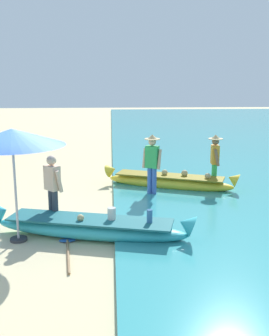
{
  "coord_description": "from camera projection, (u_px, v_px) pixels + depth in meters",
  "views": [
    {
      "loc": [
        1.93,
        -8.41,
        3.38
      ],
      "look_at": [
        2.58,
        2.78,
        0.9
      ],
      "focal_mm": 43.3,
      "sensor_mm": 36.0,
      "label": 1
    }
  ],
  "objects": [
    {
      "name": "ground_plane",
      "position": [
        24.0,
        237.0,
        8.82
      ],
      "size": [
        80.0,
        80.0,
        0.0
      ],
      "primitive_type": "plane",
      "color": "beige"
    },
    {
      "name": "boat_yellow_midground",
      "position": [
        169.0,
        181.0,
        12.56
      ],
      "size": [
        4.1,
        2.1,
        0.73
      ],
      "color": "yellow",
      "rests_on": "ground"
    },
    {
      "name": "person_tourist_customer",
      "position": [
        53.0,
        187.0,
        9.17
      ],
      "size": [
        0.52,
        0.53,
        1.71
      ],
      "color": "#333842",
      "rests_on": "ground"
    },
    {
      "name": "paddle",
      "position": [
        68.0,
        250.0,
        8.11
      ],
      "size": [
        0.4,
        1.65,
        0.05
      ],
      "color": "#8E6B47",
      "rests_on": "ground"
    },
    {
      "name": "person_vendor_hatted",
      "position": [
        152.0,
        161.0,
        11.61
      ],
      "size": [
        0.58,
        0.46,
        1.84
      ],
      "color": "#3D5BA8",
      "rests_on": "ground"
    },
    {
      "name": "person_vendor_assistant",
      "position": [
        215.0,
        158.0,
        12.39
      ],
      "size": [
        0.44,
        0.57,
        1.73
      ],
      "color": "green",
      "rests_on": "ground"
    },
    {
      "name": "boat_cyan_foreground",
      "position": [
        90.0,
        227.0,
        8.73
      ],
      "size": [
        4.52,
        1.82,
        0.73
      ],
      "color": "#33B2BC",
      "rests_on": "ground"
    },
    {
      "name": "patio_umbrella_large",
      "position": [
        12.0,
        138.0,
        8.16
      ],
      "size": [
        2.15,
        2.15,
        2.4
      ],
      "color": "#B7B7BC",
      "rests_on": "ground"
    }
  ]
}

